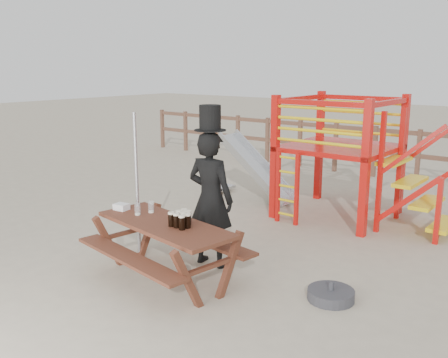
% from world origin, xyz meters
% --- Properties ---
extents(ground, '(60.00, 60.00, 0.00)m').
position_xyz_m(ground, '(0.00, 0.00, 0.00)').
color(ground, '#B4A68C').
rests_on(ground, ground).
extents(back_fence, '(15.09, 0.09, 1.20)m').
position_xyz_m(back_fence, '(0.00, 7.00, 0.74)').
color(back_fence, brown).
rests_on(back_fence, ground).
extents(playground_fort, '(4.71, 1.84, 2.10)m').
position_xyz_m(playground_fort, '(0.12, 3.58, 1.07)').
color(playground_fort, red).
rests_on(playground_fort, ground).
extents(picnic_table, '(2.07, 1.58, 0.73)m').
position_xyz_m(picnic_table, '(-0.24, -0.20, 0.46)').
color(picnic_table, brown).
rests_on(picnic_table, ground).
extents(man_with_hat, '(0.69, 0.49, 2.10)m').
position_xyz_m(man_with_hat, '(-0.12, 0.52, 0.94)').
color(man_with_hat, black).
rests_on(man_with_hat, ground).
extents(metal_pole, '(0.04, 0.04, 1.99)m').
position_xyz_m(metal_pole, '(-1.03, 0.08, 0.99)').
color(metal_pole, '#B2B2B7').
rests_on(metal_pole, ground).
extents(parasol_base, '(0.53, 0.53, 0.22)m').
position_xyz_m(parasol_base, '(1.60, 0.55, 0.06)').
color(parasol_base, '#343439').
rests_on(parasol_base, ground).
extents(paper_bag, '(0.20, 0.16, 0.08)m').
position_xyz_m(paper_bag, '(-1.07, -0.16, 0.77)').
color(paper_bag, white).
rests_on(paper_bag, picnic_table).
extents(stout_pints, '(0.27, 0.28, 0.17)m').
position_xyz_m(stout_pints, '(0.01, -0.18, 0.82)').
color(stout_pints, black).
rests_on(stout_pints, picnic_table).
extents(empty_glasses, '(0.13, 0.25, 0.15)m').
position_xyz_m(empty_glasses, '(-0.70, -0.10, 0.80)').
color(empty_glasses, silver).
rests_on(empty_glasses, picnic_table).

